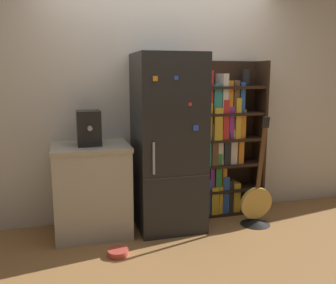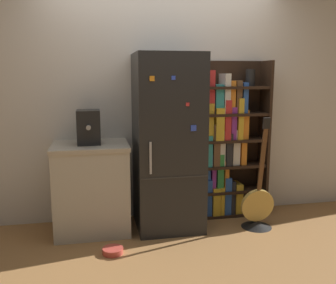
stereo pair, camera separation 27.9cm
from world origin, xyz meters
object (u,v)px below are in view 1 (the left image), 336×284
refrigerator (168,142)px  pet_bowl (118,252)px  bookshelf (223,143)px  guitar (256,209)px  espresso_machine (89,128)px

refrigerator → pet_bowl: (-0.60, -0.53, -0.86)m
refrigerator → bookshelf: (0.70, 0.20, -0.08)m
bookshelf → guitar: bearing=-65.3°
guitar → pet_bowl: (-1.50, -0.30, -0.14)m
refrigerator → pet_bowl: 1.17m
espresso_machine → pet_bowl: bearing=-72.6°
refrigerator → guitar: bearing=-14.5°
espresso_machine → guitar: (1.68, -0.26, -0.89)m
refrigerator → espresso_machine: refrigerator is taller
refrigerator → guitar: 1.17m
espresso_machine → guitar: 1.92m
espresso_machine → pet_bowl: (0.18, -0.56, -1.03)m
refrigerator → pet_bowl: size_ratio=9.49×
refrigerator → guitar: refrigerator is taller
bookshelf → pet_bowl: 1.68m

